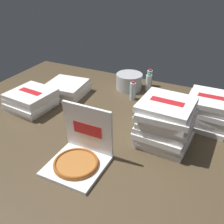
{
  "coord_description": "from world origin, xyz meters",
  "views": [
    {
      "loc": [
        0.82,
        -1.57,
        1.23
      ],
      "look_at": [
        0.0,
        0.1,
        0.14
      ],
      "focal_mm": 41.07,
      "sensor_mm": 36.0,
      "label": 1
    }
  ],
  "objects_px": {
    "pizza_stack_right_mid": "(31,100)",
    "pizza_stack_left_far": "(209,110)",
    "open_pizza_box": "(80,154)",
    "water_bottle_0": "(148,83)",
    "water_bottle_2": "(150,78)",
    "pizza_stack_center_near": "(165,123)",
    "pizza_stack_right_far": "(67,88)",
    "ice_bucket": "(129,81)",
    "water_bottle_1": "(133,91)"
  },
  "relations": [
    {
      "from": "pizza_stack_right_mid",
      "to": "pizza_stack_right_far",
      "type": "bearing_deg",
      "value": 72.25
    },
    {
      "from": "pizza_stack_right_mid",
      "to": "pizza_stack_right_far",
      "type": "height_order",
      "value": "pizza_stack_right_mid"
    },
    {
      "from": "ice_bucket",
      "to": "water_bottle_1",
      "type": "bearing_deg",
      "value": -58.99
    },
    {
      "from": "ice_bucket",
      "to": "water_bottle_0",
      "type": "height_order",
      "value": "water_bottle_0"
    },
    {
      "from": "ice_bucket",
      "to": "pizza_stack_right_mid",
      "type": "bearing_deg",
      "value": -129.28
    },
    {
      "from": "open_pizza_box",
      "to": "pizza_stack_right_mid",
      "type": "height_order",
      "value": "open_pizza_box"
    },
    {
      "from": "ice_bucket",
      "to": "pizza_stack_center_near",
      "type": "bearing_deg",
      "value": -51.71
    },
    {
      "from": "pizza_stack_right_far",
      "to": "water_bottle_0",
      "type": "xyz_separation_m",
      "value": [
        0.75,
        0.46,
        0.03
      ]
    },
    {
      "from": "open_pizza_box",
      "to": "water_bottle_2",
      "type": "height_order",
      "value": "open_pizza_box"
    },
    {
      "from": "open_pizza_box",
      "to": "pizza_stack_right_far",
      "type": "relative_size",
      "value": 0.95
    },
    {
      "from": "pizza_stack_center_near",
      "to": "ice_bucket",
      "type": "xyz_separation_m",
      "value": [
        -0.62,
        0.79,
        -0.09
      ]
    },
    {
      "from": "ice_bucket",
      "to": "water_bottle_0",
      "type": "distance_m",
      "value": 0.21
    },
    {
      "from": "pizza_stack_right_mid",
      "to": "water_bottle_1",
      "type": "relative_size",
      "value": 2.18
    },
    {
      "from": "pizza_stack_right_mid",
      "to": "pizza_stack_left_far",
      "type": "height_order",
      "value": "pizza_stack_left_far"
    },
    {
      "from": "pizza_stack_center_near",
      "to": "pizza_stack_left_far",
      "type": "bearing_deg",
      "value": 57.75
    },
    {
      "from": "pizza_stack_right_mid",
      "to": "water_bottle_0",
      "type": "xyz_separation_m",
      "value": [
        0.88,
        0.87,
        0.0
      ]
    },
    {
      "from": "ice_bucket",
      "to": "water_bottle_1",
      "type": "xyz_separation_m",
      "value": [
        0.13,
        -0.22,
        0.01
      ]
    },
    {
      "from": "water_bottle_1",
      "to": "water_bottle_2",
      "type": "distance_m",
      "value": 0.4
    },
    {
      "from": "pizza_stack_center_near",
      "to": "water_bottle_1",
      "type": "xyz_separation_m",
      "value": [
        -0.49,
        0.57,
        -0.08
      ]
    },
    {
      "from": "pizza_stack_right_mid",
      "to": "water_bottle_1",
      "type": "distance_m",
      "value": 1.01
    },
    {
      "from": "open_pizza_box",
      "to": "water_bottle_2",
      "type": "bearing_deg",
      "value": 89.68
    },
    {
      "from": "pizza_stack_center_near",
      "to": "water_bottle_0",
      "type": "xyz_separation_m",
      "value": [
        -0.42,
        0.84,
        -0.08
      ]
    },
    {
      "from": "water_bottle_0",
      "to": "water_bottle_2",
      "type": "relative_size",
      "value": 1.0
    },
    {
      "from": "pizza_stack_left_far",
      "to": "water_bottle_2",
      "type": "relative_size",
      "value": 2.21
    },
    {
      "from": "open_pizza_box",
      "to": "water_bottle_1",
      "type": "distance_m",
      "value": 1.07
    },
    {
      "from": "pizza_stack_right_far",
      "to": "ice_bucket",
      "type": "xyz_separation_m",
      "value": [
        0.54,
        0.41,
        0.02
      ]
    },
    {
      "from": "water_bottle_0",
      "to": "water_bottle_2",
      "type": "bearing_deg",
      "value": 103.89
    },
    {
      "from": "pizza_stack_center_near",
      "to": "pizza_stack_right_mid",
      "type": "height_order",
      "value": "pizza_stack_center_near"
    },
    {
      "from": "pizza_stack_center_near",
      "to": "water_bottle_0",
      "type": "bearing_deg",
      "value": 116.44
    },
    {
      "from": "open_pizza_box",
      "to": "ice_bucket",
      "type": "relative_size",
      "value": 1.41
    },
    {
      "from": "pizza_stack_right_mid",
      "to": "pizza_stack_left_far",
      "type": "bearing_deg",
      "value": 16.25
    },
    {
      "from": "water_bottle_0",
      "to": "water_bottle_1",
      "type": "height_order",
      "value": "same"
    },
    {
      "from": "open_pizza_box",
      "to": "pizza_stack_center_near",
      "type": "bearing_deg",
      "value": 47.53
    },
    {
      "from": "pizza_stack_center_near",
      "to": "pizza_stack_left_far",
      "type": "relative_size",
      "value": 0.97
    },
    {
      "from": "water_bottle_1",
      "to": "pizza_stack_left_far",
      "type": "bearing_deg",
      "value": -11.17
    },
    {
      "from": "ice_bucket",
      "to": "water_bottle_0",
      "type": "bearing_deg",
      "value": 12.57
    },
    {
      "from": "pizza_stack_right_mid",
      "to": "pizza_stack_left_far",
      "type": "xyz_separation_m",
      "value": [
        1.57,
        0.46,
        0.04
      ]
    },
    {
      "from": "ice_bucket",
      "to": "water_bottle_1",
      "type": "distance_m",
      "value": 0.25
    },
    {
      "from": "pizza_stack_right_mid",
      "to": "ice_bucket",
      "type": "relative_size",
      "value": 1.49
    },
    {
      "from": "water_bottle_2",
      "to": "water_bottle_0",
      "type": "bearing_deg",
      "value": -76.11
    },
    {
      "from": "pizza_stack_right_mid",
      "to": "water_bottle_1",
      "type": "xyz_separation_m",
      "value": [
        0.8,
        0.61,
        0.0
      ]
    },
    {
      "from": "open_pizza_box",
      "to": "ice_bucket",
      "type": "bearing_deg",
      "value": 97.41
    },
    {
      "from": "pizza_stack_right_far",
      "to": "pizza_stack_right_mid",
      "type": "bearing_deg",
      "value": -107.75
    },
    {
      "from": "pizza_stack_left_far",
      "to": "ice_bucket",
      "type": "relative_size",
      "value": 1.51
    },
    {
      "from": "pizza_stack_center_near",
      "to": "water_bottle_2",
      "type": "relative_size",
      "value": 2.14
    },
    {
      "from": "open_pizza_box",
      "to": "water_bottle_0",
      "type": "height_order",
      "value": "open_pizza_box"
    },
    {
      "from": "pizza_stack_right_mid",
      "to": "water_bottle_2",
      "type": "height_order",
      "value": "water_bottle_2"
    },
    {
      "from": "pizza_stack_right_mid",
      "to": "water_bottle_1",
      "type": "bearing_deg",
      "value": 37.05
    },
    {
      "from": "pizza_stack_center_near",
      "to": "water_bottle_0",
      "type": "height_order",
      "value": "pizza_stack_center_near"
    },
    {
      "from": "ice_bucket",
      "to": "water_bottle_0",
      "type": "xyz_separation_m",
      "value": [
        0.21,
        0.05,
        0.01
      ]
    }
  ]
}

